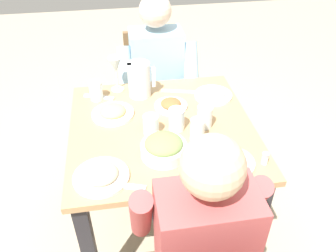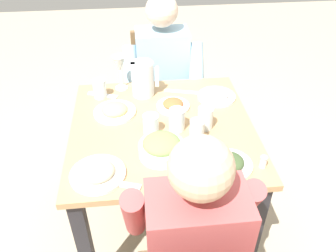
# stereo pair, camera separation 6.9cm
# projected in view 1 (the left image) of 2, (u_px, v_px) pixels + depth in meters

# --- Properties ---
(ground_plane) EXTENTS (8.00, 8.00, 0.00)m
(ground_plane) POSITION_uv_depth(u_px,v_px,m) (163.00, 222.00, 2.10)
(ground_plane) COLOR tan
(dining_table) EXTENTS (0.88, 0.88, 0.73)m
(dining_table) POSITION_uv_depth(u_px,v_px,m) (162.00, 146.00, 1.74)
(dining_table) COLOR tan
(dining_table) RESTS_ON ground_plane
(chair_far) EXTENTS (0.40, 0.40, 0.87)m
(chair_far) POSITION_uv_depth(u_px,v_px,m) (155.00, 88.00, 2.41)
(chair_far) COLOR brown
(chair_far) RESTS_ON ground_plane
(diner_near) EXTENTS (0.48, 0.53, 1.16)m
(diner_near) POSITION_uv_depth(u_px,v_px,m) (197.00, 234.00, 1.28)
(diner_near) COLOR #B24C4C
(diner_near) RESTS_ON ground_plane
(diner_far) EXTENTS (0.48, 0.53, 1.16)m
(diner_far) POSITION_uv_depth(u_px,v_px,m) (159.00, 84.00, 2.16)
(diner_far) COLOR #9EC6E0
(diner_far) RESTS_ON ground_plane
(water_pitcher) EXTENTS (0.16, 0.12, 0.19)m
(water_pitcher) POSITION_uv_depth(u_px,v_px,m) (139.00, 79.00, 1.83)
(water_pitcher) COLOR silver
(water_pitcher) RESTS_ON dining_table
(salad_bowl) EXTENTS (0.20, 0.20, 0.09)m
(salad_bowl) POSITION_uv_depth(u_px,v_px,m) (164.00, 147.00, 1.47)
(salad_bowl) COLOR white
(salad_bowl) RESTS_ON dining_table
(plate_rice_curry) EXTENTS (0.17, 0.17, 0.04)m
(plate_rice_curry) POSITION_uv_depth(u_px,v_px,m) (171.00, 105.00, 1.78)
(plate_rice_curry) COLOR white
(plate_rice_curry) RESTS_ON dining_table
(plate_fries) EXTENTS (0.21, 0.21, 0.05)m
(plate_fries) POSITION_uv_depth(u_px,v_px,m) (113.00, 112.00, 1.73)
(plate_fries) COLOR white
(plate_fries) RESTS_ON dining_table
(plate_dolmas) EXTENTS (0.20, 0.20, 0.05)m
(plate_dolmas) POSITION_uv_depth(u_px,v_px,m) (232.00, 161.00, 1.44)
(plate_dolmas) COLOR white
(plate_dolmas) RESTS_ON dining_table
(plate_yoghurt) EXTENTS (0.20, 0.20, 0.05)m
(plate_yoghurt) POSITION_uv_depth(u_px,v_px,m) (213.00, 94.00, 1.87)
(plate_yoghurt) COLOR white
(plate_yoghurt) RESTS_ON dining_table
(plate_beans) EXTENTS (0.23, 0.23, 0.05)m
(plate_beans) POSITION_uv_depth(u_px,v_px,m) (101.00, 175.00, 1.38)
(plate_beans) COLOR white
(plate_beans) RESTS_ON dining_table
(water_glass_by_pitcher) EXTENTS (0.07, 0.07, 0.10)m
(water_glass_by_pitcher) POSITION_uv_depth(u_px,v_px,m) (96.00, 91.00, 1.83)
(water_glass_by_pitcher) COLOR silver
(water_glass_by_pitcher) RESTS_ON dining_table
(water_glass_center) EXTENTS (0.07, 0.07, 0.11)m
(water_glass_center) POSITION_uv_depth(u_px,v_px,m) (205.00, 117.00, 1.63)
(water_glass_center) COLOR silver
(water_glass_center) RESTS_ON dining_table
(water_glass_near_right) EXTENTS (0.07, 0.07, 0.11)m
(water_glass_near_right) POSITION_uv_depth(u_px,v_px,m) (197.00, 130.00, 1.55)
(water_glass_near_right) COLOR silver
(water_glass_near_right) RESTS_ON dining_table
(water_glass_far_left) EXTENTS (0.07, 0.07, 0.10)m
(water_glass_far_left) POSITION_uv_depth(u_px,v_px,m) (151.00, 125.00, 1.59)
(water_glass_far_left) COLOR silver
(water_glass_far_left) RESTS_ON dining_table
(water_glass_far_right) EXTENTS (0.08, 0.08, 0.11)m
(water_glass_far_right) POSITION_uv_depth(u_px,v_px,m) (177.00, 119.00, 1.61)
(water_glass_far_right) COLOR silver
(water_glass_far_right) RESTS_ON dining_table
(wine_glass) EXTENTS (0.08, 0.08, 0.20)m
(wine_glass) POSITION_uv_depth(u_px,v_px,m) (115.00, 67.00, 1.85)
(wine_glass) COLOR silver
(wine_glass) RESTS_ON dining_table
(salt_shaker) EXTENTS (0.03, 0.03, 0.05)m
(salt_shaker) POSITION_uv_depth(u_px,v_px,m) (265.00, 158.00, 1.44)
(salt_shaker) COLOR white
(salt_shaker) RESTS_ON dining_table
(fork_near) EXTENTS (0.17, 0.09, 0.01)m
(fork_near) POSITION_uv_depth(u_px,v_px,m) (99.00, 97.00, 1.86)
(fork_near) COLOR silver
(fork_near) RESTS_ON dining_table
(knife_near) EXTENTS (0.18, 0.06, 0.01)m
(knife_near) POSITION_uv_depth(u_px,v_px,m) (178.00, 91.00, 1.91)
(knife_near) COLOR silver
(knife_near) RESTS_ON dining_table
(fork_far) EXTENTS (0.17, 0.08, 0.01)m
(fork_far) POSITION_uv_depth(u_px,v_px,m) (125.00, 186.00, 1.35)
(fork_far) COLOR silver
(fork_far) RESTS_ON dining_table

